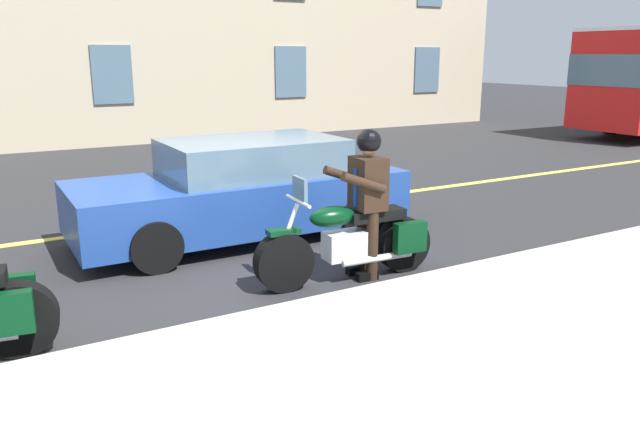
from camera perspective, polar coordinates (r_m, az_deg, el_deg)
ground_plane at (r=8.05m, az=-8.88°, el=-4.14°), size 80.00×80.00×0.00m
lane_center_stripe at (r=9.87m, az=-13.06°, el=-0.83°), size 60.00×0.16×0.01m
motorcycle_main at (r=7.13m, az=2.93°, el=-2.61°), size 2.22×0.69×1.26m
rider_main at (r=7.08m, az=4.33°, el=2.12°), size 0.65×0.58×1.74m
car_silver at (r=8.78m, az=-7.04°, el=2.17°), size 4.60×1.92×1.40m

